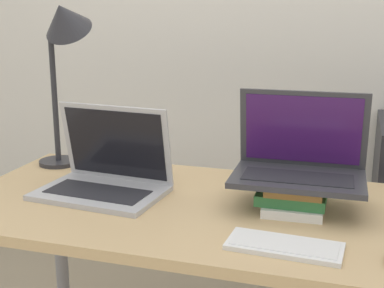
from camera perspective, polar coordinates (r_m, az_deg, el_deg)
desk at (r=1.61m, az=0.11°, el=-9.24°), size 1.40×0.72×0.75m
laptop_left at (r=1.67m, az=-9.21°, el=-3.37°), size 0.40×0.29×0.27m
book_stack at (r=1.57m, az=10.88°, el=-5.10°), size 0.19×0.25×0.08m
laptop_on_books at (r=1.55m, az=11.40°, el=-1.85°), size 0.38×0.24×0.25m
wireless_keyboard at (r=1.31m, az=9.83°, el=-10.66°), size 0.28×0.13×0.01m
desk_lamp at (r=1.88m, az=-13.61°, el=10.92°), size 0.23×0.20×0.61m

